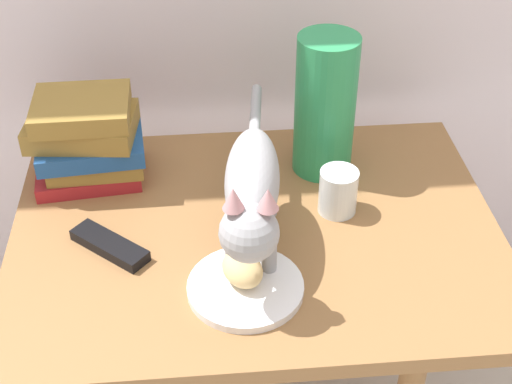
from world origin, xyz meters
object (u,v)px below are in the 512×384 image
Objects in this scene: plate at (246,287)px; candle_jar at (338,194)px; green_vase at (325,106)px; tv_remote at (110,245)px; side_table at (256,259)px; cat at (252,191)px; bread_roll at (242,269)px; book_stack at (87,140)px.

plate is 2.21× the size of candle_jar.
plate is 0.68× the size of green_vase.
tv_remote is at bearing -151.90° from green_vase.
side_table is 0.22m from cat.
green_vase reaches higher than cat.
candle_jar is at bearing 46.56° from plate.
tv_remote is (-0.22, 0.11, -0.03)m from bread_roll.
bread_roll is 0.94× the size of candle_jar.
book_stack reaches higher than plate.
bread_roll reaches higher than side_table.
tv_remote is (-0.41, -0.07, -0.03)m from candle_jar.
side_table is at bearing 49.32° from tv_remote.
candle_jar is (0.01, -0.14, -0.10)m from green_vase.
candle_jar reaches higher than bread_roll.
green_vase is (0.18, 0.33, 0.13)m from plate.
green_vase is at bearing 92.55° from candle_jar.
bread_roll is 0.25m from tv_remote.
candle_jar is (0.19, 0.18, -0.00)m from bread_roll.
cat is at bearing -123.25° from green_vase.
green_vase is 3.27× the size of candle_jar.
green_vase is at bearing 62.04° from plate.
cat is at bearing 34.59° from tv_remote.
bread_roll is 0.26m from candle_jar.
cat is 3.19× the size of tv_remote.
candle_jar is (0.16, 0.10, -0.09)m from cat.
cat is (0.02, 0.08, 0.09)m from bread_roll.
tv_remote is (0.05, -0.22, -0.07)m from book_stack.
cat is 0.27m from tv_remote.
plate is 0.44m from book_stack.
side_table is at bearing -166.04° from candle_jar.
green_vase is at bearing 50.58° from side_table.
candle_jar is (0.15, 0.04, 0.11)m from side_table.
side_table is 0.27m from tv_remote.
plate is at bearing 13.21° from tv_remote.
green_vase is (0.18, 0.32, 0.10)m from bread_roll.
bread_roll is at bearing -135.53° from candle_jar.
tv_remote is at bearing 152.02° from plate.
side_table is 4.61× the size of plate.
green_vase reaches higher than tv_remote.
plate is 2.35× the size of bread_roll.
bread_roll is (-0.00, 0.01, 0.03)m from plate.
tv_remote is (-0.22, 0.12, 0.00)m from plate.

